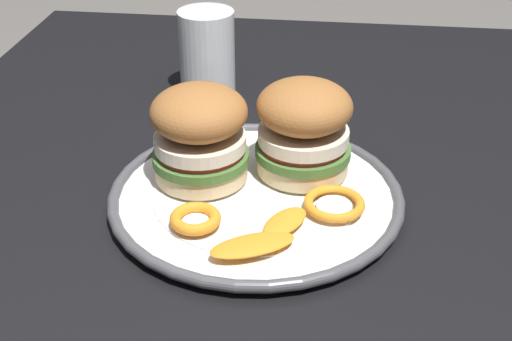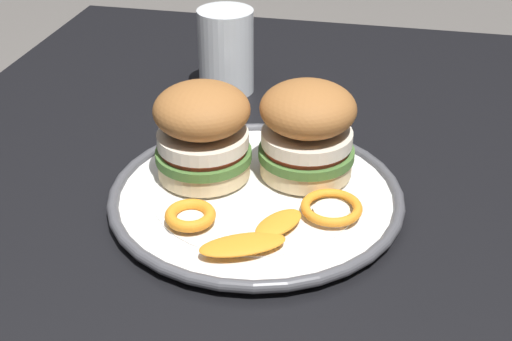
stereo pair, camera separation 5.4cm
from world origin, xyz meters
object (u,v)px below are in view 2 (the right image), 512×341
dinner_plate (256,196)px  dining_table (213,327)px  sandwich_half_left (203,131)px  drinking_glass (226,56)px  sandwich_half_right (307,129)px

dinner_plate → dining_table: bearing=-25.7°
sandwich_half_left → drinking_glass: (-0.25, -0.04, -0.02)m
sandwich_half_left → sandwich_half_right: bearing=104.0°
sandwich_half_left → dining_table: bearing=17.9°
dining_table → sandwich_half_right: bearing=145.8°
drinking_glass → sandwich_half_right: bearing=32.7°
dinner_plate → sandwich_half_right: size_ratio=2.39×
dinner_plate → sandwich_half_left: 0.09m
sandwich_half_right → drinking_glass: sandwich_half_right is taller
dining_table → sandwich_half_left: sandwich_half_left is taller
dinner_plate → sandwich_half_right: (-0.04, 0.04, 0.06)m
dinner_plate → drinking_glass: bearing=-159.7°
dining_table → sandwich_half_left: 0.21m
sandwich_half_right → dinner_plate: bearing=-44.3°
sandwich_half_left → drinking_glass: size_ratio=1.06×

